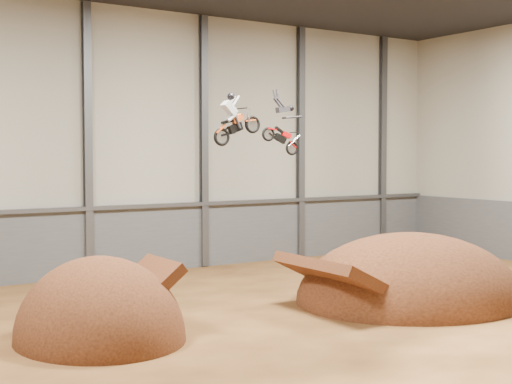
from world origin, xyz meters
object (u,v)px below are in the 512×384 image
(fmx_rider_a, at_px, (240,114))
(fmx_rider_b, at_px, (278,122))
(landing_ramp, at_px, (410,301))
(takeoff_ramp, at_px, (100,339))

(fmx_rider_a, bearing_deg, fmx_rider_b, 5.65)
(fmx_rider_a, xyz_separation_m, fmx_rider_b, (1.97, 0.23, -0.27))
(landing_ramp, bearing_deg, fmx_rider_b, 155.43)
(landing_ramp, relative_size, fmx_rider_a, 4.59)
(landing_ramp, xyz_separation_m, fmx_rider_b, (-5.25, 2.40, 7.63))
(takeoff_ramp, height_order, fmx_rider_a, fmx_rider_a)
(takeoff_ramp, height_order, landing_ramp, landing_ramp)
(takeoff_ramp, bearing_deg, landing_ramp, -4.49)
(landing_ramp, height_order, fmx_rider_a, fmx_rider_a)
(fmx_rider_a, relative_size, fmx_rider_b, 0.90)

